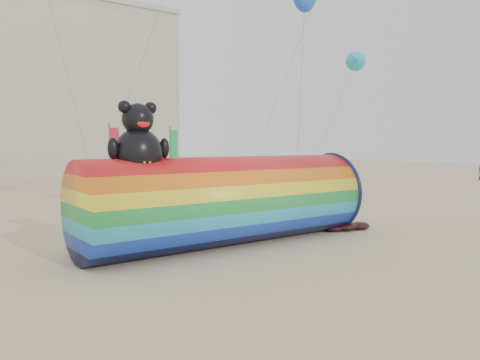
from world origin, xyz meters
TOP-DOWN VIEW (x-y plane):
  - ground at (0.00, 0.00)m, footprint 160.00×160.00m
  - windsock_assembly at (-0.73, 0.60)m, footprint 11.80×3.59m
  - kite_handler at (4.68, 1.88)m, footprint 0.74×0.70m
  - fabric_bundle at (5.37, -0.19)m, footprint 2.62×1.35m
  - festival_banners at (-0.97, 14.30)m, footprint 13.47×2.92m

SIDE VIEW (x-z plane):
  - ground at x=0.00m, z-range 0.00..0.00m
  - fabric_bundle at x=5.37m, z-range -0.03..0.37m
  - kite_handler at x=4.68m, z-range 0.00..1.70m
  - windsock_assembly at x=-0.73m, z-range -0.92..4.53m
  - festival_banners at x=-0.97m, z-range 0.04..5.24m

